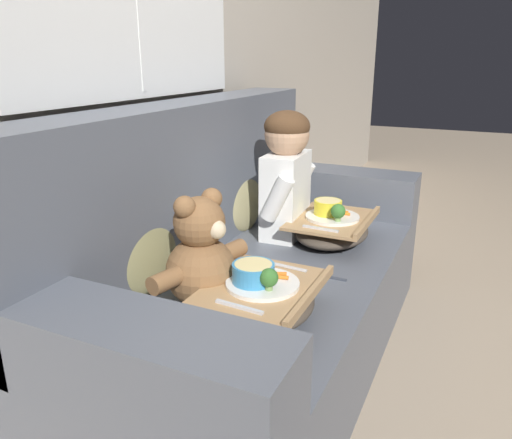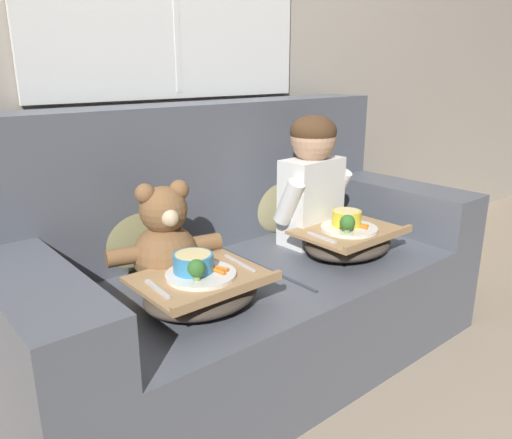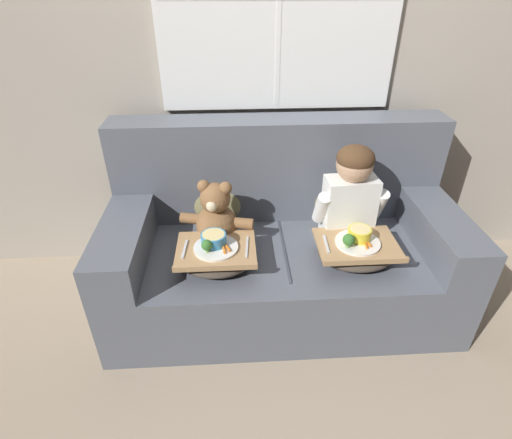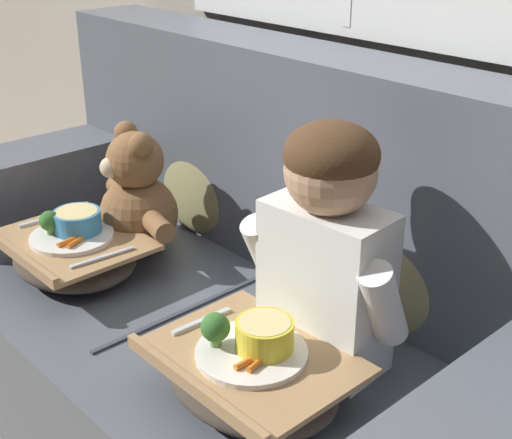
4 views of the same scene
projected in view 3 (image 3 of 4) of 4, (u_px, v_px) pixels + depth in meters
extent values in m
plane|color=tan|center=(280.00, 299.00, 2.35)|extent=(14.00, 14.00, 0.00)
cube|color=#A89E8E|center=(277.00, 47.00, 2.10)|extent=(8.00, 0.05, 2.60)
cube|color=#565B66|center=(281.00, 272.00, 2.24)|extent=(1.83, 0.88, 0.40)
cube|color=#565B66|center=(278.00, 168.00, 2.26)|extent=(1.83, 0.22, 0.58)
cube|color=#565B66|center=(127.00, 233.00, 2.04)|extent=(0.22, 0.88, 0.20)
cube|color=#565B66|center=(433.00, 222.00, 2.12)|extent=(0.22, 0.88, 0.20)
cube|color=#3D424C|center=(283.00, 245.00, 2.12)|extent=(0.01, 0.62, 0.01)
ellipsoid|color=tan|center=(339.00, 191.00, 2.28)|extent=(0.35, 0.17, 0.37)
ellipsoid|color=#898456|center=(217.00, 195.00, 2.24)|extent=(0.34, 0.16, 0.35)
cube|color=white|center=(348.00, 209.00, 2.09)|extent=(0.27, 0.16, 0.35)
sphere|color=tan|center=(355.00, 164.00, 1.96)|extent=(0.18, 0.18, 0.18)
ellipsoid|color=#4C331E|center=(356.00, 158.00, 1.94)|extent=(0.19, 0.19, 0.13)
cylinder|color=white|center=(321.00, 208.00, 2.05)|extent=(0.08, 0.14, 0.20)
cylinder|color=white|center=(378.00, 204.00, 2.08)|extent=(0.08, 0.14, 0.20)
sphere|color=brown|center=(217.00, 224.00, 2.09)|extent=(0.22, 0.22, 0.22)
sphere|color=brown|center=(215.00, 198.00, 2.01)|extent=(0.16, 0.16, 0.16)
sphere|color=brown|center=(204.00, 186.00, 1.98)|extent=(0.07, 0.07, 0.07)
sphere|color=brown|center=(226.00, 188.00, 1.97)|extent=(0.07, 0.07, 0.07)
sphere|color=beige|center=(212.00, 206.00, 1.96)|extent=(0.06, 0.06, 0.06)
sphere|color=black|center=(211.00, 207.00, 1.94)|extent=(0.02, 0.02, 0.02)
cylinder|color=brown|center=(191.00, 219.00, 2.10)|extent=(0.12, 0.08, 0.06)
cylinder|color=brown|center=(243.00, 223.00, 2.06)|extent=(0.12, 0.08, 0.06)
cylinder|color=brown|center=(203.00, 248.00, 2.05)|extent=(0.08, 0.11, 0.06)
cylinder|color=brown|center=(222.00, 250.00, 2.04)|extent=(0.08, 0.11, 0.06)
ellipsoid|color=#473D33|center=(356.00, 253.00, 1.99)|extent=(0.38, 0.29, 0.09)
cube|color=tan|center=(357.00, 245.00, 1.96)|extent=(0.40, 0.30, 0.01)
cube|color=tan|center=(366.00, 260.00, 1.83)|extent=(0.40, 0.02, 0.02)
cylinder|color=white|center=(358.00, 243.00, 1.95)|extent=(0.22, 0.22, 0.01)
cylinder|color=yellow|center=(359.00, 234.00, 1.96)|extent=(0.11, 0.11, 0.06)
cylinder|color=#E5D189|center=(360.00, 230.00, 1.94)|extent=(0.10, 0.10, 0.01)
sphere|color=#38702D|center=(349.00, 240.00, 1.89)|extent=(0.06, 0.06, 0.06)
cylinder|color=#7A9E56|center=(348.00, 245.00, 1.91)|extent=(0.02, 0.02, 0.03)
cylinder|color=orange|center=(366.00, 245.00, 1.92)|extent=(0.01, 0.05, 0.01)
cylinder|color=orange|center=(369.00, 244.00, 1.93)|extent=(0.02, 0.05, 0.01)
cube|color=silver|center=(326.00, 244.00, 1.95)|extent=(0.02, 0.14, 0.01)
ellipsoid|color=#473D33|center=(217.00, 258.00, 1.95)|extent=(0.37, 0.30, 0.09)
cube|color=tan|center=(216.00, 250.00, 1.92)|extent=(0.38, 0.31, 0.01)
cube|color=tan|center=(215.00, 267.00, 1.79)|extent=(0.38, 0.02, 0.02)
cylinder|color=white|center=(216.00, 248.00, 1.92)|extent=(0.22, 0.22, 0.01)
cylinder|color=#3889C1|center=(214.00, 239.00, 1.92)|extent=(0.12, 0.12, 0.05)
cylinder|color=#E5D189|center=(213.00, 235.00, 1.91)|extent=(0.11, 0.11, 0.01)
sphere|color=#38702D|center=(207.00, 245.00, 1.86)|extent=(0.05, 0.05, 0.05)
cylinder|color=#7A9E56|center=(207.00, 250.00, 1.88)|extent=(0.02, 0.02, 0.02)
cylinder|color=orange|center=(224.00, 249.00, 1.89)|extent=(0.02, 0.06, 0.01)
cylinder|color=orange|center=(228.00, 248.00, 1.90)|extent=(0.03, 0.06, 0.01)
cube|color=silver|center=(185.00, 249.00, 1.91)|extent=(0.02, 0.14, 0.01)
cube|color=silver|center=(247.00, 247.00, 1.93)|extent=(0.02, 0.17, 0.01)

